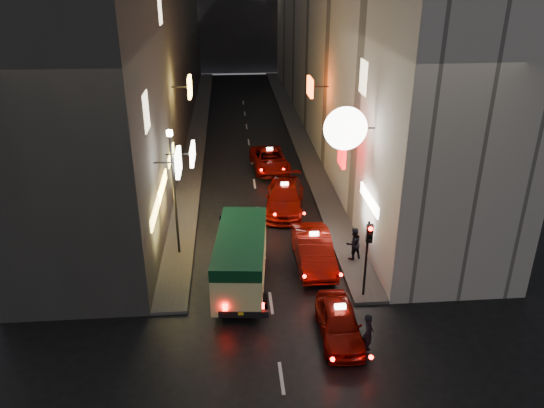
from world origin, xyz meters
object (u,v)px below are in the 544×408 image
object	(u,v)px
minibus	(241,254)
taxi_near	(339,320)
traffic_light	(368,244)
pedestrian_crossing	(368,331)
lamp_post	(174,185)

from	to	relation	value
minibus	taxi_near	bearing A→B (deg)	-47.37
minibus	traffic_light	world-z (taller)	traffic_light
taxi_near	pedestrian_crossing	bearing A→B (deg)	-46.96
traffic_light	taxi_near	bearing A→B (deg)	-123.29
taxi_near	minibus	bearing A→B (deg)	132.63
taxi_near	traffic_light	world-z (taller)	traffic_light
minibus	pedestrian_crossing	world-z (taller)	minibus
pedestrian_crossing	traffic_light	size ratio (longest dim) A/B	0.53
lamp_post	minibus	bearing A→B (deg)	-44.99
minibus	taxi_near	xyz separation A→B (m)	(3.62, -3.93, -0.83)
traffic_light	lamp_post	distance (m)	9.42
pedestrian_crossing	lamp_post	bearing A→B (deg)	59.15
pedestrian_crossing	lamp_post	xyz separation A→B (m)	(-7.50, 7.87, 2.79)
minibus	traffic_light	bearing A→B (deg)	-16.38
pedestrian_crossing	traffic_light	world-z (taller)	traffic_light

